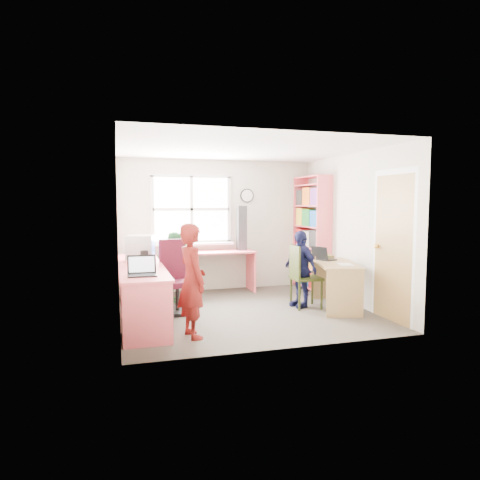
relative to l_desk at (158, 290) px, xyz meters
The scene contains 19 objects.
room 1.57m from the l_desk, 16.12° to the left, with size 3.64×3.44×2.44m.
l_desk is the anchor object (origin of this frame).
right_desk 2.73m from the l_desk, ahead, with size 0.87×1.33×0.70m.
bookshelf 3.35m from the l_desk, 26.43° to the left, with size 0.30×1.02×2.10m.
swivel_chair 0.60m from the l_desk, 59.42° to the left, with size 0.60×0.60×1.07m.
wooden_chair 2.23m from the l_desk, ahead, with size 0.44×0.44×0.97m.
crt_monitor 0.97m from the l_desk, 101.90° to the left, with size 0.46×0.43×0.38m.
laptop_left 0.66m from the l_desk, 114.02° to the right, with size 0.35×0.29×0.24m.
laptop_right 2.70m from the l_desk, ahead, with size 0.37×0.40×0.22m.
speaker_a 0.64m from the l_desk, 105.64° to the left, with size 0.11×0.11×0.19m.
speaker_b 1.16m from the l_desk, 100.28° to the left, with size 0.09×0.09×0.17m.
cd_tower 2.53m from the l_desk, 45.97° to the left, with size 0.16×0.14×0.81m.
game_box 2.81m from the l_desk, 12.41° to the left, with size 0.36×0.36×0.06m.
paper_a 0.39m from the l_desk, 138.99° to the right, with size 0.30×0.36×0.00m.
paper_b 2.77m from the l_desk, ahead, with size 0.28×0.33×0.00m.
potted_plant 1.86m from the l_desk, 68.71° to the left, with size 0.18×0.14×0.32m, color #30783F.
person_red 0.82m from the l_desk, 63.76° to the right, with size 0.50×0.33×1.38m, color maroon.
person_green 1.31m from the l_desk, 71.48° to the left, with size 0.56×0.43×1.15m, color #2A6935.
person_navy 2.25m from the l_desk, ahead, with size 0.70×0.29×1.19m, color #14173F.
Camera 1 is at (-1.81, -6.02, 1.63)m, focal length 32.00 mm.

